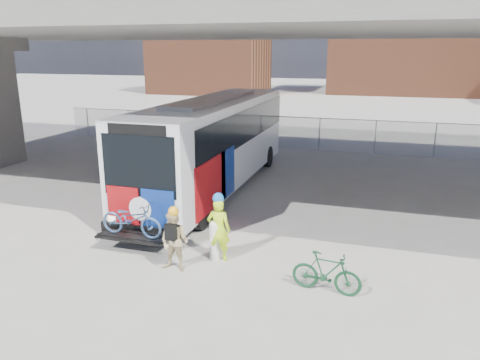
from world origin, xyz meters
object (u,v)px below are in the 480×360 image
at_px(bollard, 215,238).
at_px(cyclist_tan, 175,240).
at_px(bus, 214,137).
at_px(bike_parked, 326,273).
at_px(cyclist_hivis, 219,228).

xyz_separation_m(bollard, cyclist_tan, (-0.74, -0.93, 0.22)).
bearing_deg(cyclist_tan, bollard, 52.90).
bearing_deg(bollard, bus, 110.31).
bearing_deg(bus, cyclist_tan, -77.53).
bearing_deg(bike_parked, bus, 43.47).
distance_m(bollard, cyclist_tan, 1.21).
bearing_deg(bike_parked, cyclist_tan, 96.72).
bearing_deg(cyclist_hivis, cyclist_tan, 41.60).
relative_size(cyclist_hivis, bike_parked, 1.15).
distance_m(bus, bollard, 6.90).
xyz_separation_m(bus, cyclist_hivis, (2.45, -6.31, -1.20)).
xyz_separation_m(bus, bollard, (2.34, -6.31, -1.52)).
height_order(bus, bollard, bus).
relative_size(cyclist_hivis, cyclist_tan, 1.09).
bearing_deg(cyclist_tan, bike_parked, 1.40).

